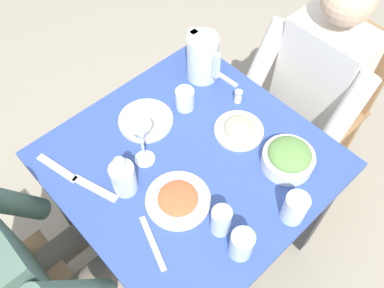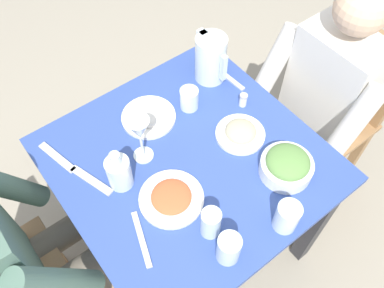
{
  "view_description": "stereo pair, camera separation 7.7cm",
  "coord_description": "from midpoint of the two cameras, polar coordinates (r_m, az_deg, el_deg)",
  "views": [
    {
      "loc": [
        0.56,
        -0.51,
        1.9
      ],
      "look_at": [
        -0.04,
        0.05,
        0.73
      ],
      "focal_mm": 37.83,
      "sensor_mm": 36.0,
      "label": 1
    },
    {
      "loc": [
        0.61,
        -0.45,
        1.9
      ],
      "look_at": [
        -0.04,
        0.05,
        0.73
      ],
      "focal_mm": 37.83,
      "sensor_mm": 36.0,
      "label": 2
    }
  ],
  "objects": [
    {
      "name": "knife_near",
      "position": [
        1.26,
        -5.35,
        -13.27
      ],
      "size": [
        0.18,
        0.08,
        0.01
      ],
      "primitive_type": "cube",
      "rotation": [
        0.0,
        0.0,
        -0.32
      ],
      "color": "silver",
      "rests_on": "dining_table"
    },
    {
      "name": "salt_shaker",
      "position": [
        1.53,
        8.67,
        6.12
      ],
      "size": [
        0.03,
        0.03,
        0.05
      ],
      "color": "white",
      "rests_on": "dining_table"
    },
    {
      "name": "fork_near",
      "position": [
        1.45,
        -17.03,
        -1.88
      ],
      "size": [
        0.17,
        0.06,
        0.01
      ],
      "primitive_type": "cube",
      "rotation": [
        0.0,
        0.0,
        0.23
      ],
      "color": "silver",
      "rests_on": "dining_table"
    },
    {
      "name": "water_glass_center",
      "position": [
        1.27,
        14.97,
        -9.94
      ],
      "size": [
        0.07,
        0.07,
        0.11
      ],
      "primitive_type": "cylinder",
      "color": "silver",
      "rests_on": "dining_table"
    },
    {
      "name": "water_glass_far_right",
      "position": [
        1.2,
        7.09,
        -14.48
      ],
      "size": [
        0.07,
        0.07,
        0.11
      ],
      "primitive_type": "cylinder",
      "color": "silver",
      "rests_on": "dining_table"
    },
    {
      "name": "oil_carafe",
      "position": [
        1.31,
        -8.53,
        -4.19
      ],
      "size": [
        0.08,
        0.08,
        0.16
      ],
      "color": "silver",
      "rests_on": "dining_table"
    },
    {
      "name": "fork_far",
      "position": [
        1.37,
        -12.42,
        -5.1
      ],
      "size": [
        0.17,
        0.08,
        0.01
      ],
      "primitive_type": "cube",
      "rotation": [
        0.0,
        0.0,
        0.32
      ],
      "color": "silver",
      "rests_on": "dining_table"
    },
    {
      "name": "water_glass_near_right",
      "position": [
        1.22,
        4.5,
        -11.1
      ],
      "size": [
        0.06,
        0.06,
        0.11
      ],
      "primitive_type": "cylinder",
      "color": "silver",
      "rests_on": "dining_table"
    },
    {
      "name": "water_glass_near_left",
      "position": [
        1.49,
        1.09,
        6.34
      ],
      "size": [
        0.07,
        0.07,
        0.09
      ],
      "primitive_type": "cylinder",
      "color": "silver",
      "rests_on": "dining_table"
    },
    {
      "name": "wine_glass",
      "position": [
        1.28,
        -5.75,
        1.74
      ],
      "size": [
        0.08,
        0.08,
        0.2
      ],
      "color": "silver",
      "rests_on": "dining_table"
    },
    {
      "name": "ground_plane",
      "position": [
        2.04,
        0.74,
        -13.2
      ],
      "size": [
        8.0,
        8.0,
        0.0
      ],
      "primitive_type": "plane",
      "color": "#9E937F"
    },
    {
      "name": "plate_beans",
      "position": [
        1.44,
        8.37,
        1.57
      ],
      "size": [
        0.18,
        0.18,
        0.05
      ],
      "color": "white",
      "rests_on": "dining_table"
    },
    {
      "name": "diner_near",
      "position": [
        1.45,
        -21.15,
        -13.8
      ],
      "size": [
        0.48,
        0.53,
        1.15
      ],
      "color": "#4C6B5B",
      "rests_on": "ground_plane"
    },
    {
      "name": "knife_far",
      "position": [
        1.64,
        6.31,
        9.4
      ],
      "size": [
        0.19,
        0.03,
        0.01
      ],
      "primitive_type": "cube",
      "rotation": [
        0.0,
        0.0,
        0.06
      ],
      "color": "silver",
      "rests_on": "dining_table"
    },
    {
      "name": "chair_far",
      "position": [
        1.98,
        20.52,
        5.11
      ],
      "size": [
        0.4,
        0.4,
        0.86
      ],
      "color": "#997047",
      "rests_on": "ground_plane"
    },
    {
      "name": "salad_bowl",
      "position": [
        1.37,
        14.8,
        -2.97
      ],
      "size": [
        0.18,
        0.18,
        0.09
      ],
      "color": "white",
      "rests_on": "dining_table"
    },
    {
      "name": "plate_rice_curry",
      "position": [
        1.3,
        -1.22,
        -7.65
      ],
      "size": [
        0.21,
        0.21,
        0.04
      ],
      "color": "white",
      "rests_on": "dining_table"
    },
    {
      "name": "plate_yoghurt",
      "position": [
        1.48,
        -4.68,
        4.01
      ],
      "size": [
        0.2,
        0.2,
        0.05
      ],
      "color": "white",
      "rests_on": "dining_table"
    },
    {
      "name": "water_pitcher",
      "position": [
        1.57,
        4.09,
        11.88
      ],
      "size": [
        0.16,
        0.12,
        0.19
      ],
      "color": "silver",
      "rests_on": "dining_table"
    },
    {
      "name": "dining_table",
      "position": [
        1.5,
        0.98,
        -4.72
      ],
      "size": [
        0.86,
        0.86,
        0.73
      ],
      "color": "#334C99",
      "rests_on": "ground_plane"
    },
    {
      "name": "diner_far",
      "position": [
        1.75,
        17.74,
        5.16
      ],
      "size": [
        0.48,
        0.53,
        1.15
      ],
      "color": "silver",
      "rests_on": "ground_plane"
    }
  ]
}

